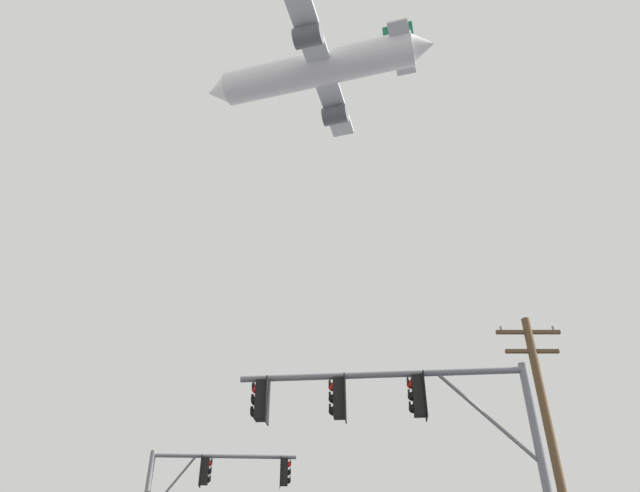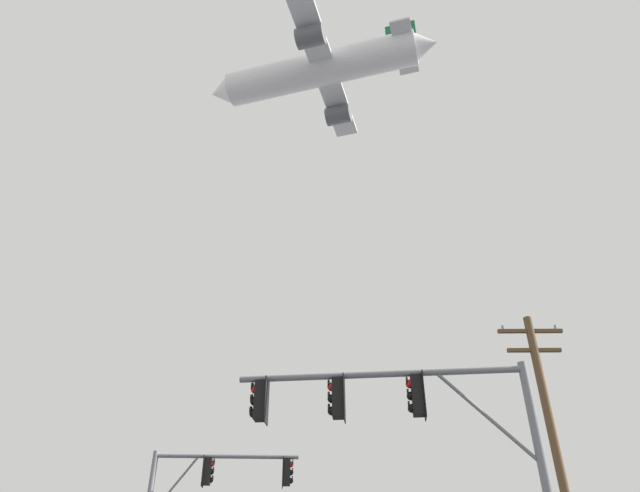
{
  "view_description": "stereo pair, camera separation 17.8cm",
  "coord_description": "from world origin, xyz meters",
  "views": [
    {
      "loc": [
        0.37,
        -3.82,
        1.42
      ],
      "look_at": [
        0.28,
        18.3,
        15.78
      ],
      "focal_mm": 32.19,
      "sensor_mm": 36.0,
      "label": 1
    },
    {
      "loc": [
        0.55,
        -3.82,
        1.42
      ],
      "look_at": [
        0.28,
        18.3,
        15.78
      ],
      "focal_mm": 32.19,
      "sensor_mm": 36.0,
      "label": 2
    }
  ],
  "objects": [
    {
      "name": "signal_pole_near",
      "position": [
        2.43,
        8.84,
        4.88
      ],
      "size": [
        6.59,
        0.88,
        6.28
      ],
      "color": "slate",
      "rests_on": "ground"
    },
    {
      "name": "utility_pole",
      "position": [
        7.53,
        14.31,
        5.38
      ],
      "size": [
        2.2,
        0.28,
        10.15
      ],
      "color": "brown",
      "rests_on": "ground"
    },
    {
      "name": "airplane",
      "position": [
        0.11,
        32.85,
        45.26
      ],
      "size": [
        22.35,
        17.26,
        6.14
      ],
      "color": "white"
    }
  ]
}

